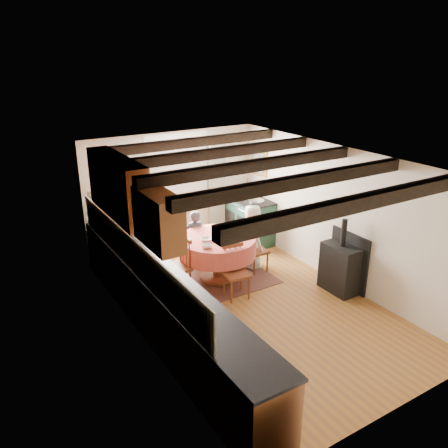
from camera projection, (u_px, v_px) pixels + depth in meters
floor at (250, 306)px, 7.39m from camera, size 3.60×5.50×0.00m
ceiling at (253, 159)px, 6.53m from camera, size 3.60×5.50×0.00m
wall_back at (173, 192)px, 9.15m from camera, size 3.60×0.00×2.40m
wall_front at (402, 323)px, 4.77m from camera, size 3.60×0.00×2.40m
wall_left at (140, 264)px, 6.08m from camera, size 0.00×5.50×2.40m
wall_right at (338, 216)px, 7.84m from camera, size 0.00×5.50×2.40m
beam_a at (359, 203)px, 4.97m from camera, size 3.60×0.16×0.16m
beam_b at (299, 182)px, 5.77m from camera, size 3.60×0.16×0.16m
beam_c at (253, 166)px, 6.56m from camera, size 3.60×0.16×0.16m
beam_d at (218, 153)px, 7.36m from camera, size 3.60×0.16×0.16m
beam_e at (189, 143)px, 8.15m from camera, size 3.60×0.16×0.16m
splash_left at (133, 256)px, 6.33m from camera, size 0.02×4.50×0.55m
splash_back at (126, 200)px, 8.65m from camera, size 1.40×0.02×0.55m
base_cabinet_left at (163, 308)px, 6.50m from camera, size 0.60×5.30×0.88m
base_cabinet_back at (131, 243)px, 8.67m from camera, size 1.30×0.60×0.88m
worktop_left at (163, 278)px, 6.34m from camera, size 0.64×5.30×0.04m
worktop_back at (130, 220)px, 8.49m from camera, size 1.30×0.64×0.04m
wall_cabinet_glass at (117, 186)px, 6.85m from camera, size 0.34×1.80×0.90m
wall_cabinet_solid at (158, 219)px, 5.67m from camera, size 0.34×0.90×0.70m
window_frame at (177, 172)px, 9.04m from camera, size 1.34×0.03×1.54m
window_pane at (177, 172)px, 9.05m from camera, size 1.20×0.01×1.40m
curtain_left at (140, 204)px, 8.74m from camera, size 0.35×0.10×2.10m
curtain_right at (217, 191)px, 9.57m from camera, size 0.35×0.10×2.10m
curtain_rod at (178, 142)px, 8.76m from camera, size 2.00×0.03×0.03m
wall_picture at (259, 161)px, 9.47m from camera, size 0.04×0.50×0.60m
wall_plate at (219, 161)px, 9.46m from camera, size 0.30×0.02×0.30m
rug at (218, 279)px, 8.24m from camera, size 1.86×1.45×0.01m
dining_table at (218, 259)px, 8.09m from camera, size 1.34×1.34×0.81m
chair_near at (236, 272)px, 7.49m from camera, size 0.44×0.46×0.91m
chair_left at (176, 266)px, 7.60m from camera, size 0.47×0.45×1.00m
chair_right at (256, 249)px, 8.39m from camera, size 0.40×0.39×0.88m
aga_range at (249, 220)px, 9.67m from camera, size 0.68×1.05×0.97m
cast_iron_stove at (341, 256)px, 7.63m from camera, size 0.39×0.65×1.30m
child_far at (195, 239)px, 8.57m from camera, size 0.45×0.34×1.10m
child_right at (252, 237)px, 8.49m from camera, size 0.47×0.65×1.23m
bowl_a at (206, 239)px, 7.81m from camera, size 0.25×0.25×0.05m
bowl_b at (207, 246)px, 7.53m from camera, size 0.24×0.24×0.06m
cup at (216, 234)px, 8.00m from camera, size 0.12×0.12×0.08m
canister_tall at (114, 215)px, 8.32m from camera, size 0.16×0.16×0.27m
canister_wide at (133, 212)px, 8.59m from camera, size 0.17×0.17×0.19m
canister_slim at (137, 210)px, 8.55m from camera, size 0.09×0.09×0.26m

